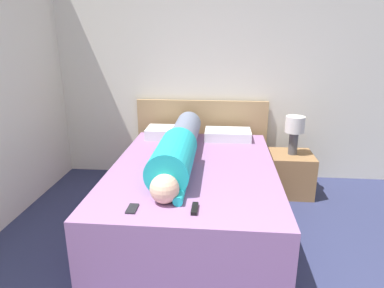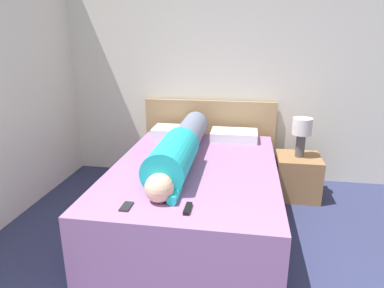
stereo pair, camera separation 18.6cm
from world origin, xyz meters
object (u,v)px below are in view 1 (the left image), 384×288
Objects in this scene: person_lying at (179,148)px; tv_remote at (195,209)px; pillow_near_headboard at (170,133)px; bed at (194,195)px; table_lamp at (295,129)px; pillow_second at (228,135)px; cell_phone at (132,209)px; nightstand at (290,173)px.

person_lying is 12.04× the size of tv_remote.
bed is at bearing -68.41° from pillow_near_headboard.
bed is 5.01× the size of table_lamp.
pillow_second is (-0.70, 0.11, -0.11)m from table_lamp.
person_lying is at bearing 161.77° from bed.
tv_remote is at bearing -75.94° from person_lying.
tv_remote is at bearing -76.06° from pillow_near_headboard.
tv_remote reaches higher than cell_phone.
table_lamp reaches higher than cell_phone.
pillow_second is 3.87× the size of cell_phone.
pillow_near_headboard is 1.70m from tv_remote.
cell_phone is at bearing -176.38° from tv_remote.
person_lying is at bearing -119.24° from pillow_second.
bed is 1.32m from table_lamp.
pillow_second reaches higher than tv_remote.
nightstand is 1.42m from person_lying.
table_lamp reaches higher than pillow_near_headboard.
person_lying is at bearing 77.24° from cell_phone.
nightstand is 0.91× the size of pillow_second.
pillow_near_headboard reaches higher than bed.
tv_remote is at bearing -97.99° from pillow_second.
person_lying reaches higher than tv_remote.
bed is 0.95m from cell_phone.
person_lying is (-0.14, 0.05, 0.43)m from bed.
bed is 1.24m from nightstand.
pillow_second reaches higher than cell_phone.
person_lying is at bearing -148.91° from table_lamp.
nightstand is at bearing 36.16° from bed.
table_lamp is at bearing -4.66° from pillow_near_headboard.
pillow_near_headboard is at bearing 103.94° from tv_remote.
bed is 0.87m from tv_remote.
pillow_near_headboard reaches higher than pillow_second.
tv_remote reaches higher than bed.
bed is 3.92× the size of pillow_near_headboard.
tv_remote is 1.15× the size of cell_phone.
person_lying is (-1.14, -0.69, 0.49)m from nightstand.
pillow_near_headboard is at bearing 175.34° from nightstand.
pillow_near_headboard is 0.64m from pillow_second.
table_lamp is at bearing 36.16° from bed.
nightstand is at bearing 49.50° from cell_phone.
cell_phone is at bearing -130.50° from nightstand.
pillow_second is at bearing 60.76° from person_lying.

